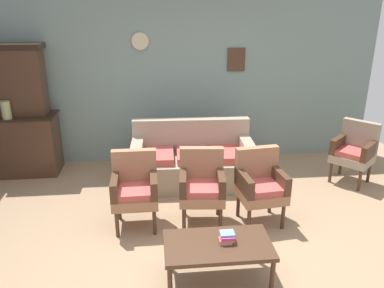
{
  "coord_description": "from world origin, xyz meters",
  "views": [
    {
      "loc": [
        -0.43,
        -3.49,
        2.53
      ],
      "look_at": [
        0.03,
        0.98,
        0.85
      ],
      "focal_mm": 36.01,
      "sensor_mm": 36.0,
      "label": 1
    }
  ],
  "objects": [
    {
      "name": "floral_couch",
      "position": [
        0.1,
        1.63,
        0.33
      ],
      "size": [
        1.75,
        0.87,
        0.9
      ],
      "color": "gray",
      "rests_on": "ground"
    },
    {
      "name": "book_stack_on_table",
      "position": [
        0.2,
        -0.51,
        0.47
      ],
      "size": [
        0.14,
        0.13,
        0.1
      ],
      "color": "tan",
      "rests_on": "coffee_table"
    },
    {
      "name": "cabinet_upper_hutch",
      "position": [
        -2.48,
        2.33,
        1.45
      ],
      "size": [
        0.99,
        0.38,
        1.03
      ],
      "color": "#472D1E",
      "rests_on": "side_cabinet"
    },
    {
      "name": "coffee_table",
      "position": [
        0.12,
        -0.51,
        0.38
      ],
      "size": [
        1.0,
        0.56,
        0.42
      ],
      "color": "#472D1E",
      "rests_on": "ground"
    },
    {
      "name": "armchair_near_cabinet",
      "position": [
        0.79,
        0.51,
        0.5
      ],
      "size": [
        0.57,
        0.55,
        0.9
      ],
      "color": "#9E6B4C",
      "rests_on": "ground"
    },
    {
      "name": "armchair_row_middle",
      "position": [
        0.1,
        0.57,
        0.5
      ],
      "size": [
        0.56,
        0.54,
        0.9
      ],
      "color": "#9E6B4C",
      "rests_on": "ground"
    },
    {
      "name": "armchair_by_doorway",
      "position": [
        -0.68,
        0.57,
        0.5
      ],
      "size": [
        0.52,
        0.49,
        0.9
      ],
      "color": "#9E6B4C",
      "rests_on": "ground"
    },
    {
      "name": "wingback_chair_by_fireplace",
      "position": [
        2.44,
        1.44,
        0.5
      ],
      "size": [
        0.71,
        0.71,
        0.9
      ],
      "color": "gray",
      "rests_on": "ground"
    },
    {
      "name": "vase_on_cabinet",
      "position": [
        -2.53,
        2.08,
        1.06
      ],
      "size": [
        0.13,
        0.13,
        0.26
      ],
      "primitive_type": "cylinder",
      "color": "tan",
      "rests_on": "side_cabinet"
    },
    {
      "name": "wall_back_with_decor",
      "position": [
        0.0,
        2.63,
        1.35
      ],
      "size": [
        6.4,
        0.09,
        2.7
      ],
      "color": "gray",
      "rests_on": "ground"
    },
    {
      "name": "ground_plane",
      "position": [
        0.0,
        0.0,
        0.0
      ],
      "size": [
        7.68,
        7.68,
        0.0
      ],
      "primitive_type": "plane",
      "color": "#997A5B"
    },
    {
      "name": "side_cabinet",
      "position": [
        -2.48,
        2.25,
        0.47
      ],
      "size": [
        1.16,
        0.55,
        0.93
      ],
      "color": "#472D1E",
      "rests_on": "ground"
    }
  ]
}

